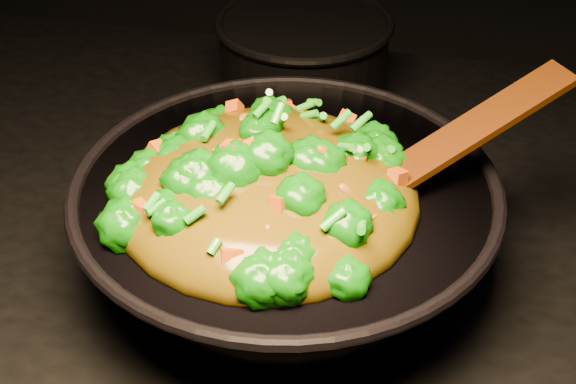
# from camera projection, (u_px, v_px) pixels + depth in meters

# --- Properties ---
(wok) EXTENTS (0.40, 0.40, 0.11)m
(wok) POSITION_uv_depth(u_px,v_px,m) (286.00, 231.00, 0.78)
(wok) COLOR black
(wok) RESTS_ON stovetop
(stir_fry) EXTENTS (0.36, 0.36, 0.10)m
(stir_fry) POSITION_uv_depth(u_px,v_px,m) (266.00, 157.00, 0.70)
(stir_fry) COLOR #106A07
(stir_fry) RESTS_ON wok
(spatula) EXTENTS (0.22, 0.17, 0.10)m
(spatula) POSITION_uv_depth(u_px,v_px,m) (449.00, 144.00, 0.72)
(spatula) COLOR #3E1607
(spatula) RESTS_ON wok
(back_pot) EXTENTS (0.23, 0.23, 0.12)m
(back_pot) POSITION_uv_depth(u_px,v_px,m) (304.00, 62.00, 1.04)
(back_pot) COLOR black
(back_pot) RESTS_ON stovetop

